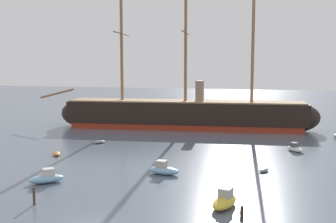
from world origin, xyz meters
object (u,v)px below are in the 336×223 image
motorboat_foreground_left (47,178)px  motorboat_near_centre (163,169)px  dinghy_mid_right (264,170)px  motorboat_far_left (78,123)px  motorboat_foreground_right (225,201)px  mooring_piling_nearest (242,213)px  mooring_piling_left_pair (34,196)px  dinghy_distant_centre (219,123)px  tall_ship (185,114)px  dinghy_mid_left (57,154)px  dinghy_alongside_bow (99,142)px  motorboat_alongside_stern (295,148)px

motorboat_foreground_left → motorboat_near_centre: bearing=30.2°
dinghy_mid_right → motorboat_far_left: bearing=142.9°
motorboat_foreground_left → motorboat_far_left: size_ratio=1.39×
motorboat_foreground_left → motorboat_foreground_right: motorboat_foreground_right is taller
mooring_piling_nearest → mooring_piling_left_pair: mooring_piling_left_pair is taller
dinghy_distant_centre → tall_ship: bearing=-128.3°
motorboat_far_left → dinghy_distant_centre: motorboat_far_left is taller
motorboat_foreground_right → dinghy_distant_centre: bearing=98.3°
motorboat_foreground_left → motorboat_foreground_right: (22.26, -3.23, 0.05)m
dinghy_mid_left → mooring_piling_left_pair: mooring_piling_left_pair is taller
motorboat_foreground_right → motorboat_far_left: motorboat_foreground_right is taller
dinghy_mid_right → dinghy_alongside_bow: dinghy_alongside_bow is taller
dinghy_mid_left → dinghy_mid_right: size_ratio=1.21×
dinghy_alongside_bow → motorboat_alongside_stern: motorboat_alongside_stern is taller
motorboat_foreground_right → motorboat_alongside_stern: bearing=75.1°
motorboat_alongside_stern → mooring_piling_left_pair: (-27.25, -34.30, 0.41)m
motorboat_near_centre → dinghy_alongside_bow: bearing=133.7°
motorboat_foreground_left → mooring_piling_left_pair: 8.07m
motorboat_foreground_right → mooring_piling_nearest: 3.77m
dinghy_distant_centre → mooring_piling_left_pair: mooring_piling_left_pair is taller
mooring_piling_left_pair → motorboat_alongside_stern: bearing=51.5°
tall_ship → motorboat_foreground_right: (14.89, -49.40, -2.63)m
dinghy_alongside_bow → motorboat_far_left: 25.03m
motorboat_near_centre → dinghy_distant_centre: (0.98, 46.86, -0.32)m
tall_ship → motorboat_foreground_right: bearing=-73.2°
motorboat_foreground_left → mooring_piling_left_pair: mooring_piling_left_pair is taller
motorboat_foreground_left → dinghy_mid_left: size_ratio=1.65×
dinghy_mid_left → dinghy_mid_right: 32.32m
motorboat_alongside_stern → dinghy_mid_right: bearing=-107.3°
dinghy_mid_right → motorboat_alongside_stern: bearing=72.7°
dinghy_mid_left → dinghy_alongside_bow: dinghy_mid_left is taller
dinghy_mid_left → dinghy_distant_centre: (20.41, 40.11, 0.04)m
motorboat_alongside_stern → mooring_piling_nearest: bearing=-100.2°
mooring_piling_left_pair → dinghy_mid_left: bearing=113.8°
motorboat_foreground_left → dinghy_alongside_bow: size_ratio=1.89×
dinghy_alongside_bow → motorboat_far_left: motorboat_far_left is taller
dinghy_mid_right → motorboat_far_left: size_ratio=0.69×
mooring_piling_nearest → dinghy_distant_centre: bearing=99.7°
dinghy_mid_left → mooring_piling_nearest: mooring_piling_nearest is taller
motorboat_foreground_right → dinghy_mid_right: (3.41, 15.33, -0.44)m
motorboat_near_centre → motorboat_alongside_stern: (17.39, 19.33, -0.13)m
motorboat_foreground_right → dinghy_mid_right: motorboat_foreground_right is taller
tall_ship → motorboat_foreground_right: tall_ship is taller
motorboat_far_left → mooring_piling_nearest: (42.87, -52.03, 0.25)m
dinghy_alongside_bow → motorboat_alongside_stern: size_ratio=0.64×
dinghy_alongside_bow → mooring_piling_left_pair: (7.10, -32.70, 0.67)m
motorboat_far_left → motorboat_foreground_left: bearing=-67.8°
motorboat_alongside_stern → mooring_piling_left_pair: mooring_piling_left_pair is taller
motorboat_foreground_left → dinghy_distant_centre: bearing=75.7°
dinghy_mid_right → dinghy_mid_left: bearing=176.2°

